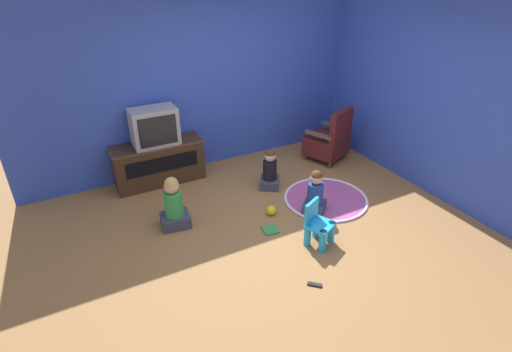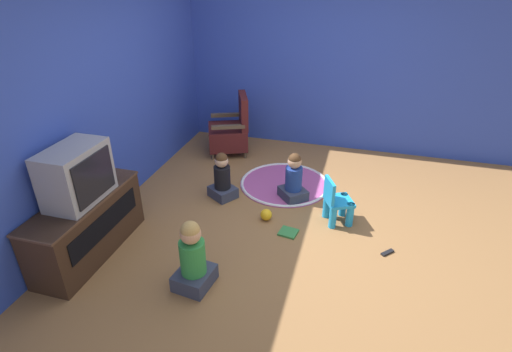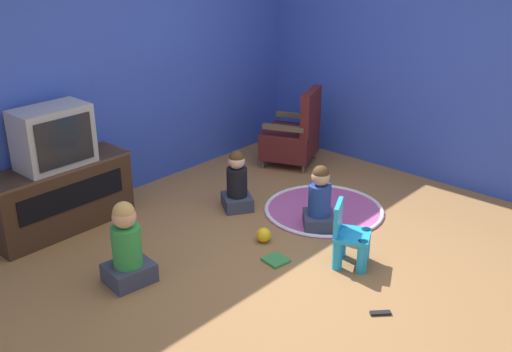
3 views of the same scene
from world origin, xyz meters
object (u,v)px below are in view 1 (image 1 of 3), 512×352
object	(u,v)px
child_watching_center	(270,171)
remote_control	(315,285)
television	(154,127)
yellow_kid_chair	(318,227)
black_armchair	(329,141)
tv_cabinet	(159,162)
child_watching_left	(174,205)
child_watching_right	(315,194)
book	(270,230)
toy_ball	(271,210)

from	to	relation	value
child_watching_center	remote_control	distance (m)	2.08
television	yellow_kid_chair	distance (m)	2.68
black_armchair	television	bearing A→B (deg)	-33.94
tv_cabinet	child_watching_left	xyz separation A→B (m)	(-0.15, -1.19, -0.03)
child_watching_left	child_watching_right	world-z (taller)	child_watching_left
child_watching_right	yellow_kid_chair	bearing A→B (deg)	-163.92
yellow_kid_chair	child_watching_left	bearing A→B (deg)	114.86
television	remote_control	size ratio (longest dim) A/B	4.58
remote_control	child_watching_right	bearing A→B (deg)	-81.29
book	tv_cabinet	bearing A→B (deg)	33.66
yellow_kid_chair	black_armchair	bearing A→B (deg)	24.40
television	tv_cabinet	bearing A→B (deg)	90.00
toy_ball	television	bearing A→B (deg)	123.86
television	remote_control	distance (m)	3.10
television	child_watching_right	size ratio (longest dim) A/B	1.03
yellow_kid_chair	television	bearing A→B (deg)	92.22
tv_cabinet	television	bearing A→B (deg)	-90.00
tv_cabinet	yellow_kid_chair	size ratio (longest dim) A/B	2.44
book	remote_control	world-z (taller)	book
yellow_kid_chair	book	bearing A→B (deg)	103.33
child_watching_left	yellow_kid_chair	bearing A→B (deg)	-32.03
television	child_watching_right	world-z (taller)	television
television	black_armchair	bearing A→B (deg)	-11.63
child_watching_center	child_watching_right	xyz separation A→B (m)	(0.19, -0.85, 0.01)
black_armchair	yellow_kid_chair	xyz separation A→B (m)	(-1.46, -1.74, -0.12)
child_watching_left	child_watching_center	bearing A→B (deg)	17.90
tv_cabinet	yellow_kid_chair	bearing A→B (deg)	-62.24
child_watching_center	child_watching_right	distance (m)	0.87
yellow_kid_chair	child_watching_right	world-z (taller)	child_watching_right
black_armchair	child_watching_right	distance (m)	1.63
television	yellow_kid_chair	size ratio (longest dim) A/B	1.18
tv_cabinet	black_armchair	size ratio (longest dim) A/B	1.46
child_watching_left	remote_control	world-z (taller)	child_watching_left
yellow_kid_chair	child_watching_right	distance (m)	0.66
child_watching_left	child_watching_right	distance (m)	1.81
child_watching_center	child_watching_right	world-z (taller)	child_watching_right
child_watching_right	remote_control	world-z (taller)	child_watching_right
television	black_armchair	distance (m)	2.78
toy_ball	tv_cabinet	bearing A→B (deg)	123.54
book	toy_ball	bearing A→B (deg)	-22.96
television	black_armchair	world-z (taller)	television
black_armchair	remote_control	bearing A→B (deg)	28.44
yellow_kid_chair	book	world-z (taller)	yellow_kid_chair
tv_cabinet	book	size ratio (longest dim) A/B	6.09
yellow_kid_chair	child_watching_right	xyz separation A→B (m)	(0.35, 0.56, 0.05)
black_armchair	remote_control	size ratio (longest dim) A/B	6.45
child_watching_center	toy_ball	size ratio (longest dim) A/B	4.53
child_watching_left	toy_ball	world-z (taller)	child_watching_left
tv_cabinet	child_watching_left	world-z (taller)	child_watching_left
tv_cabinet	black_armchair	distance (m)	2.73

